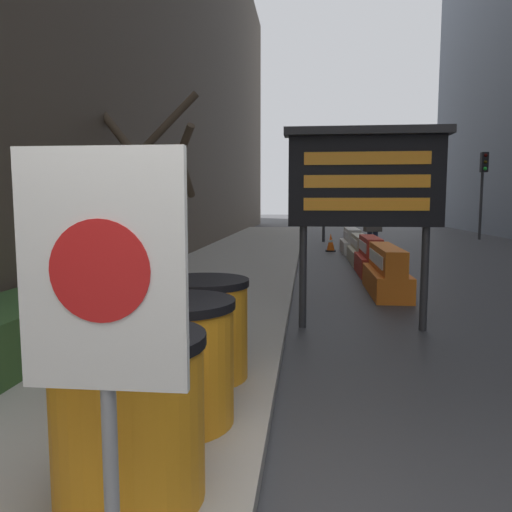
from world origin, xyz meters
TOP-DOWN VIEW (x-y plane):
  - hedge_strip at (-2.64, 3.12)m, footprint 0.90×5.52m
  - bare_tree at (-2.41, 7.02)m, footprint 1.65×1.99m
  - barrel_drum_foreground at (-0.65, 0.58)m, footprint 0.81×0.81m
  - barrel_drum_middle at (-0.63, 1.49)m, footprint 0.81×0.81m
  - barrel_drum_back at (-0.65, 2.40)m, footprint 0.81×0.81m
  - warning_sign at (-0.50, -0.06)m, footprint 0.64×0.08m
  - message_board at (0.98, 4.73)m, footprint 2.08×0.36m
  - jersey_barrier_orange_near at (1.69, 7.35)m, footprint 0.62×2.15m
  - jersey_barrier_red_striped at (1.69, 9.75)m, footprint 0.56×1.77m
  - jersey_barrier_cream at (1.69, 11.93)m, footprint 0.56×2.18m
  - jersey_barrier_white at (1.69, 14.60)m, footprint 0.65×2.08m
  - traffic_cone_near at (1.03, 14.99)m, footprint 0.33×0.33m
  - traffic_cone_mid at (2.51, 14.80)m, footprint 0.33×0.33m
  - traffic_light_near_curb at (0.90, 18.88)m, footprint 0.28×0.45m
  - traffic_light_far_side at (7.73, 20.73)m, footprint 0.28×0.45m
  - pedestrian_worker at (2.05, 12.27)m, footprint 0.50×0.37m

SIDE VIEW (x-z plane):
  - traffic_cone_mid at x=2.51m, z-range -0.01..0.58m
  - traffic_cone_near at x=1.03m, z-range -0.01..0.59m
  - jersey_barrier_cream at x=1.69m, z-range -0.04..0.71m
  - jersey_barrier_white at x=1.69m, z-range -0.05..0.74m
  - jersey_barrier_orange_near at x=1.69m, z-range -0.05..0.81m
  - jersey_barrier_red_striped at x=1.69m, z-range -0.05..0.81m
  - hedge_strip at x=-2.64m, z-range 0.13..0.68m
  - barrel_drum_foreground at x=-0.65m, z-range 0.13..1.01m
  - barrel_drum_middle at x=-0.63m, z-range 0.13..1.01m
  - barrel_drum_back at x=-0.65m, z-range 0.13..1.01m
  - pedestrian_worker at x=2.05m, z-range 0.16..1.88m
  - warning_sign at x=-0.50m, z-range 0.44..2.19m
  - bare_tree at x=-2.41m, z-range -0.01..3.65m
  - message_board at x=0.98m, z-range 0.64..3.24m
  - traffic_light_far_side at x=7.73m, z-range 0.85..4.60m
  - traffic_light_near_curb at x=0.90m, z-range 0.95..5.25m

